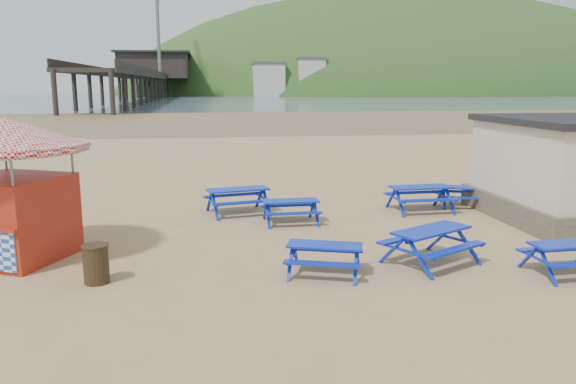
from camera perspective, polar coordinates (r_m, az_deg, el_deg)
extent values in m
plane|color=tan|center=(15.31, -0.24, -4.76)|extent=(400.00, 400.00, 0.00)
plane|color=olive|center=(69.75, -6.79, 7.43)|extent=(400.00, 400.00, 0.00)
plane|color=#4C5F6C|center=(184.65, -7.94, 9.52)|extent=(400.00, 400.00, 0.00)
cube|color=#0F14A7|center=(16.87, 0.26, -0.91)|extent=(1.69, 0.68, 0.05)
cube|color=#0F14A7|center=(17.46, -0.05, -1.37)|extent=(1.68, 0.26, 0.05)
cube|color=#0F14A7|center=(16.39, 0.58, -2.20)|extent=(1.68, 0.26, 0.05)
cube|color=#0F14A7|center=(18.17, -5.12, 0.27)|extent=(2.08, 1.15, 0.05)
cube|color=#0F14A7|center=(18.84, -5.63, -0.30)|extent=(1.97, 0.67, 0.05)
cube|color=#0F14A7|center=(17.61, -4.54, -1.08)|extent=(1.97, 0.67, 0.05)
cube|color=#0F14A7|center=(18.95, 13.34, 0.50)|extent=(2.02, 0.84, 0.06)
cube|color=#0F14A7|center=(19.60, 12.53, -0.05)|extent=(2.00, 0.35, 0.06)
cube|color=#0F14A7|center=(18.41, 14.13, -0.82)|extent=(2.00, 0.35, 0.06)
cube|color=#0F14A7|center=(12.38, 3.74, -5.41)|extent=(1.75, 1.12, 0.05)
cube|color=#0F14A7|center=(12.97, 4.00, -5.82)|extent=(1.62, 0.74, 0.05)
cube|color=#0F14A7|center=(11.94, 3.42, -7.30)|extent=(1.62, 0.74, 0.05)
cube|color=#0F14A7|center=(13.79, 26.67, -4.76)|extent=(1.72, 0.73, 0.05)
cube|color=#0F14A7|center=(14.29, 25.21, -5.21)|extent=(1.70, 0.31, 0.05)
cube|color=#0F14A7|center=(13.44, 14.38, -3.77)|extent=(2.12, 1.63, 0.06)
cube|color=#0F14A7|center=(13.93, 12.19, -4.49)|extent=(1.88, 1.20, 0.06)
cube|color=#0F14A7|center=(13.14, 16.58, -5.63)|extent=(1.88, 1.20, 0.06)
cube|color=#9E2415|center=(14.87, -26.11, -2.41)|extent=(2.91, 2.91, 1.99)
cone|color=silver|center=(14.58, -26.78, 5.44)|extent=(5.02, 5.02, 0.70)
cylinder|color=silver|center=(14.61, -26.66, 4.08)|extent=(4.89, 4.89, 0.18)
cylinder|color=#312512|center=(12.57, -18.92, -6.98)|extent=(0.53, 0.53, 0.80)
cylinder|color=#312512|center=(12.45, -19.03, -5.18)|extent=(0.57, 0.57, 0.04)
cube|color=black|center=(190.27, -13.54, 11.17)|extent=(9.00, 220.00, 0.60)
cube|color=black|center=(201.31, -13.32, 12.29)|extent=(22.00, 30.00, 8.00)
cube|color=black|center=(201.48, -13.37, 13.51)|extent=(24.00, 32.00, 0.60)
cylinder|color=slate|center=(179.76, -13.06, 15.69)|extent=(1.00, 1.00, 28.00)
ellipsoid|color=#2D4C1E|center=(261.74, 12.24, 7.56)|extent=(264.00, 144.00, 108.00)
cube|color=#0F14A7|center=(20.07, 17.57, 0.45)|extent=(1.77, 1.12, 0.05)
cube|color=#0F14A7|center=(20.65, 17.32, 0.02)|extent=(1.64, 0.72, 0.05)
cube|color=#0F14A7|center=(19.58, 17.74, -0.58)|extent=(1.64, 0.72, 0.05)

